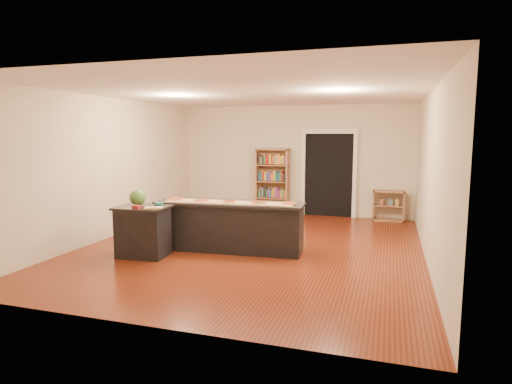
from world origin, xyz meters
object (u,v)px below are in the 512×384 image
(bookshelf, at_px, (272,182))
(side_counter, at_px, (143,231))
(kitchen_island, at_px, (230,226))
(watermelon, at_px, (138,197))
(low_shelf, at_px, (388,206))
(waste_bin, at_px, (284,209))

(bookshelf, bearing_deg, side_counter, -103.54)
(kitchen_island, distance_m, watermelon, 1.67)
(bookshelf, relative_size, watermelon, 6.15)
(side_counter, height_order, watermelon, watermelon)
(side_counter, height_order, low_shelf, side_counter)
(kitchen_island, xyz_separation_m, low_shelf, (2.70, 3.62, -0.07))
(bookshelf, height_order, watermelon, bookshelf)
(bookshelf, height_order, low_shelf, bookshelf)
(waste_bin, height_order, watermelon, watermelon)
(low_shelf, xyz_separation_m, waste_bin, (-2.56, -0.04, -0.20))
(side_counter, xyz_separation_m, watermelon, (-0.13, 0.07, 0.57))
(kitchen_island, height_order, bookshelf, bookshelf)
(bookshelf, xyz_separation_m, low_shelf, (2.90, -0.01, -0.49))
(side_counter, bearing_deg, low_shelf, 43.89)
(kitchen_island, relative_size, side_counter, 3.05)
(side_counter, relative_size, waste_bin, 2.54)
(low_shelf, relative_size, waste_bin, 2.14)
(waste_bin, bearing_deg, watermelon, -109.60)
(kitchen_island, bearing_deg, waste_bin, 83.66)
(side_counter, distance_m, waste_bin, 4.61)
(side_counter, bearing_deg, kitchen_island, 28.12)
(low_shelf, xyz_separation_m, watermelon, (-4.10, -4.35, 0.63))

